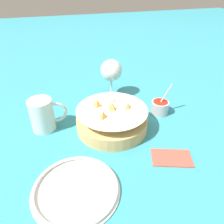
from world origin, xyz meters
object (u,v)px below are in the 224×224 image
sauce_cup (160,107)px  wine_glass (111,71)px  food_basket (112,119)px  beer_mug (43,116)px  side_plate (76,189)px

sauce_cup → wine_glass: wine_glass is taller
food_basket → wine_glass: bearing=74.7°
beer_mug → side_plate: 0.27m
beer_mug → wine_glass: bearing=29.5°
sauce_cup → beer_mug: 0.39m
wine_glass → food_basket: bearing=-105.3°
wine_glass → side_plate: wine_glass is taller
wine_glass → sauce_cup: bearing=-52.2°
sauce_cup → side_plate: bearing=-143.4°
food_basket → sauce_cup: bearing=11.5°
sauce_cup → beer_mug: bearing=177.3°
side_plate → wine_glass: bearing=64.0°
food_basket → sauce_cup: 0.19m
food_basket → wine_glass: (0.06, 0.20, 0.07)m
beer_mug → side_plate: size_ratio=0.55×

